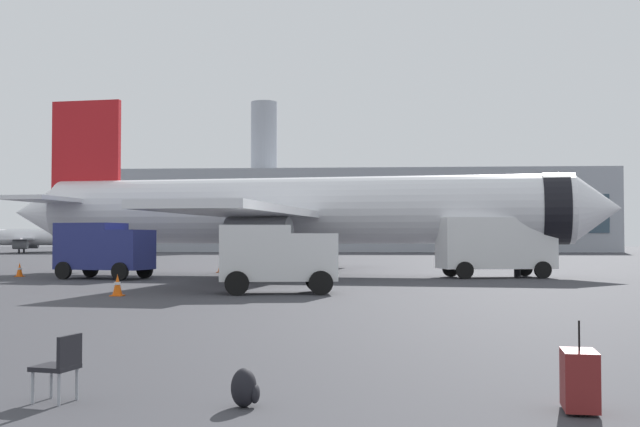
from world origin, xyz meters
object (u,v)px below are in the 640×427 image
at_px(fuel_truck, 494,244).
at_px(service_truck, 104,248).
at_px(gate_chair, 60,363).
at_px(airplane_at_gate, 298,211).
at_px(safety_cone_far, 117,285).
at_px(cargo_van, 277,255).
at_px(safety_cone_mid, 221,267).
at_px(safety_cone_near, 20,270).
at_px(airplane_taxiing, 29,238).
at_px(rolling_suitcase, 580,380).
at_px(traveller_backpack, 245,388).

bearing_deg(fuel_truck, service_truck, -172.95).
relative_size(fuel_truck, gate_chair, 7.38).
height_order(airplane_at_gate, fuel_truck, airplane_at_gate).
relative_size(airplane_at_gate, service_truck, 6.86).
relative_size(airplane_at_gate, gate_chair, 41.57).
bearing_deg(gate_chair, safety_cone_far, 106.21).
bearing_deg(cargo_van, safety_cone_mid, 107.49).
distance_m(airplane_at_gate, safety_cone_near, 15.67).
distance_m(airplane_taxiing, cargo_van, 92.26).
distance_m(fuel_truck, safety_cone_far, 21.35).
bearing_deg(rolling_suitcase, safety_cone_mid, 107.25).
relative_size(service_truck, rolling_suitcase, 4.74).
xyz_separation_m(airplane_taxiing, rolling_suitcase, (51.87, -99.98, -1.84)).
height_order(safety_cone_mid, traveller_backpack, safety_cone_mid).
distance_m(airplane_at_gate, safety_cone_far, 17.74).
bearing_deg(rolling_suitcase, airplane_taxiing, 117.42).
distance_m(safety_cone_near, rolling_suitcase, 38.60).
bearing_deg(traveller_backpack, safety_cone_far, 112.83).
xyz_separation_m(fuel_truck, traveller_backpack, (-8.13, -32.48, -1.54)).
bearing_deg(safety_cone_mid, rolling_suitcase, -72.75).
bearing_deg(rolling_suitcase, gate_chair, 178.69).
relative_size(airplane_at_gate, rolling_suitcase, 32.50).
bearing_deg(traveller_backpack, gate_chair, 177.18).
bearing_deg(service_truck, cargo_van, -44.52).
relative_size(airplane_taxiing, safety_cone_near, 28.29).
bearing_deg(safety_cone_mid, cargo_van, -72.51).
bearing_deg(service_truck, rolling_suitcase, -61.37).
xyz_separation_m(airplane_at_gate, service_truck, (-9.66, -4.91, -2.05)).
bearing_deg(cargo_van, safety_cone_near, 142.45).
height_order(airplane_at_gate, traveller_backpack, airplane_at_gate).
distance_m(service_truck, cargo_van, 14.41).
height_order(cargo_van, gate_chair, cargo_van).
height_order(service_truck, safety_cone_near, service_truck).
height_order(airplane_at_gate, safety_cone_far, airplane_at_gate).
relative_size(safety_cone_mid, traveller_backpack, 1.52).
height_order(cargo_van, traveller_backpack, cargo_van).
bearing_deg(service_truck, safety_cone_near, 160.29).
height_order(airplane_taxiing, safety_cone_near, airplane_taxiing).
bearing_deg(safety_cone_far, gate_chair, -73.79).
relative_size(safety_cone_mid, safety_cone_far, 0.91).
distance_m(safety_cone_near, safety_cone_mid, 11.61).
distance_m(service_truck, traveller_backpack, 32.41).
bearing_deg(fuel_truck, airplane_at_gate, 167.54).
height_order(airplane_taxiing, gate_chair, airplane_taxiing).
distance_m(service_truck, safety_cone_far, 12.74).
xyz_separation_m(airplane_at_gate, safety_cone_far, (-5.01, -16.70, -3.26)).
bearing_deg(airplane_at_gate, gate_chair, -89.60).
bearing_deg(safety_cone_near, service_truck, -19.71).
height_order(safety_cone_near, rolling_suitcase, rolling_suitcase).
xyz_separation_m(cargo_van, traveller_backpack, (2.03, -19.85, -1.22)).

